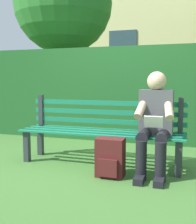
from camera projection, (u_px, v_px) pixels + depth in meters
The scene contains 6 objects.
ground at pixel (100, 164), 3.54m from camera, with size 60.00×60.00×0.00m, color #3D6B2D.
park_bench at pixel (102, 129), 3.57m from camera, with size 2.05×0.51×0.85m.
person_seated at pixel (155, 120), 3.17m from camera, with size 0.44×0.73×1.15m.
hedge_backdrop at pixel (145, 93), 4.91m from camera, with size 5.73×0.76×1.68m.
tree at pixel (61, 8), 6.73m from camera, with size 2.42×2.31×3.99m.
backpack at pixel (110, 158), 3.06m from camera, with size 0.30×0.26×0.43m.
Camera 1 is at (-1.04, 3.28, 1.05)m, focal length 45.09 mm.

